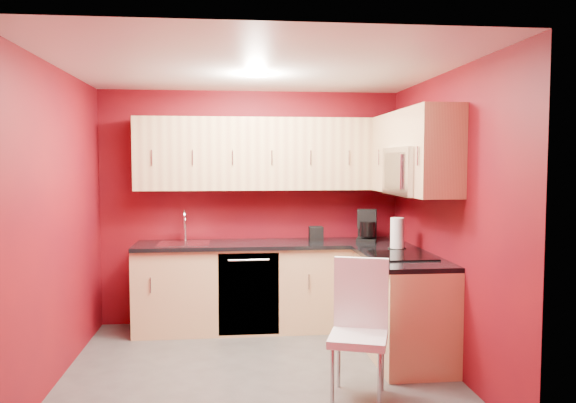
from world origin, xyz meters
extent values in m
plane|color=#514E4B|center=(0.00, 0.00, 0.00)|extent=(3.20, 3.20, 0.00)
plane|color=white|center=(0.00, 0.00, 2.50)|extent=(3.20, 3.20, 0.00)
plane|color=maroon|center=(0.00, 1.50, 1.25)|extent=(3.20, 0.00, 3.20)
plane|color=maroon|center=(0.00, -1.50, 1.25)|extent=(3.20, 0.00, 3.20)
plane|color=maroon|center=(-1.60, 0.00, 1.25)|extent=(0.00, 3.00, 3.00)
plane|color=maroon|center=(1.60, 0.00, 1.25)|extent=(0.00, 3.00, 3.00)
cube|color=tan|center=(0.20, 1.20, 0.43)|extent=(2.80, 0.60, 0.87)
cube|color=tan|center=(1.30, 0.25, 0.43)|extent=(0.60, 1.30, 0.87)
cube|color=black|center=(0.20, 1.19, 0.89)|extent=(2.80, 0.63, 0.04)
cube|color=black|center=(1.29, 0.23, 0.89)|extent=(0.63, 1.27, 0.04)
cube|color=tan|center=(0.20, 1.32, 1.83)|extent=(2.80, 0.35, 0.75)
cube|color=tan|center=(1.43, 0.86, 1.83)|extent=(0.35, 0.57, 0.75)
cube|color=tan|center=(1.43, -0.29, 1.83)|extent=(0.35, 0.22, 0.75)
cube|color=tan|center=(1.43, 0.20, 2.04)|extent=(0.35, 0.76, 0.33)
cube|color=silver|center=(1.40, 0.20, 1.66)|extent=(0.40, 0.76, 0.42)
cube|color=black|center=(1.21, 0.20, 1.66)|extent=(0.02, 0.62, 0.33)
cylinder|color=silver|center=(1.19, -0.03, 1.66)|extent=(0.02, 0.02, 0.29)
cube|color=black|center=(1.28, 0.20, 0.92)|extent=(0.50, 0.55, 0.01)
cube|color=silver|center=(-0.70, 1.18, 0.91)|extent=(0.52, 0.42, 0.02)
cylinder|color=silver|center=(-0.70, 1.38, 1.04)|extent=(0.02, 0.02, 0.26)
torus|color=silver|center=(-0.70, 1.31, 1.17)|extent=(0.02, 0.16, 0.16)
cylinder|color=silver|center=(-0.70, 1.24, 1.11)|extent=(0.02, 0.02, 0.12)
cube|color=black|center=(-0.05, 0.91, 0.43)|extent=(0.60, 0.02, 0.82)
cylinder|color=white|center=(0.00, 0.30, 2.48)|extent=(0.20, 0.20, 0.01)
camera|label=1|loc=(-0.23, -4.58, 1.74)|focal=35.00mm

